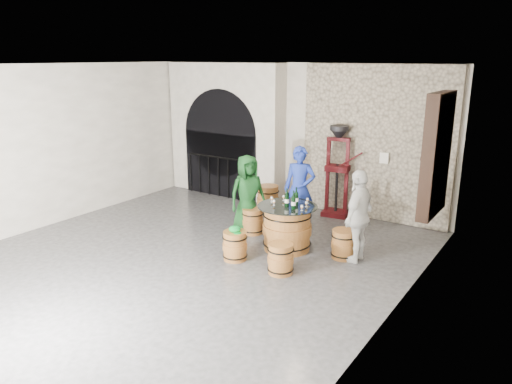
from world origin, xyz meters
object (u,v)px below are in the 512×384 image
Objects in this scene: barrel_stool_near_left at (235,246)px; corking_press at (338,164)px; barrel_stool_left at (253,221)px; side_barrel at (268,200)px; person_green at (248,194)px; barrel_table at (287,228)px; wine_bottle_left at (287,199)px; barrel_stool_near_right at (281,259)px; person_white at (359,216)px; barrel_stool_far at (299,218)px; wine_bottle_right at (296,198)px; person_blue at (300,189)px; barrel_stool_right at (343,244)px; wine_bottle_center at (294,202)px.

corking_press is at bearing 82.55° from barrel_stool_near_left.
side_barrel is at bearing 108.10° from barrel_stool_left.
side_barrel is (-0.22, 1.08, -0.44)m from person_green.
barrel_table is 0.54m from wine_bottle_left.
person_green is (-1.54, 1.31, 0.51)m from barrel_stool_near_right.
person_white is 4.86× the size of wine_bottle_left.
person_green is 2.35× the size of side_barrel.
barrel_stool_left is at bearing -81.11° from person_green.
person_white is at bearing 10.94° from barrel_table.
barrel_stool_near_right is (0.73, -1.90, 0.00)m from barrel_stool_far.
barrel_stool_far is 1.56m from corking_press.
barrel_stool_left is at bearing -123.52° from corking_press.
barrel_stool_left is at bearing 137.91° from barrel_stool_near_right.
barrel_stool_far is at bearing -25.37° from side_barrel.
corking_press reaches higher than person_white.
barrel_stool_left is 1.29m from wine_bottle_right.
person_blue is at bearing -24.98° from side_barrel.
barrel_stool_left and barrel_stool_near_left have the same top height.
corking_press is at bearing 80.41° from barrel_stool_far.
barrel_table is 0.69× the size of person_green.
barrel_stool_near_left is 0.26× the size of corking_press.
wine_bottle_left is at bearing -20.93° from barrel_stool_left.
wine_bottle_right is (0.40, -0.86, 0.69)m from barrel_stool_far.
barrel_stool_near_right is 1.20m from wine_bottle_left.
person_white reaches higher than wine_bottle_right.
person_white is at bearing -65.76° from person_green.
barrel_stool_left is at bearing -155.59° from person_blue.
barrel_stool_left and barrel_stool_near_right have the same top height.
barrel_stool_near_right is 2.09m from person_green.
corking_press is (1.25, 0.77, 0.81)m from side_barrel.
barrel_stool_near_left is at bearing -144.07° from barrel_stool_right.
wine_bottle_left is at bearing -121.04° from wine_bottle_right.
wine_bottle_center and wine_bottle_right have the same top height.
wine_bottle_right is at bearing 108.36° from wine_bottle_center.
barrel_stool_left is 0.32× the size of person_white.
side_barrel is at bearing 39.28° from person_green.
barrel_stool_near_right and barrel_stool_near_left have the same top height.
person_white reaches higher than wine_bottle_left.
wine_bottle_left is 0.17× the size of corking_press.
barrel_stool_left is 0.92m from barrel_stool_far.
person_green reaches higher than side_barrel.
barrel_stool_near_left is at bearing -106.24° from corking_press.
person_blue is at bearing 107.11° from barrel_stool_far.
wine_bottle_center is at bearing 106.79° from barrel_stool_near_right.
barrel_stool_near_right is at bearing -73.21° from wine_bottle_center.
wine_bottle_right is at bearing -85.07° from person_blue.
barrel_stool_near_left is at bearing -55.91° from person_white.
corking_press reaches higher than barrel_stool_far.
person_blue is (-0.30, 0.98, 0.44)m from barrel_table.
person_blue is 5.17× the size of wine_bottle_center.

